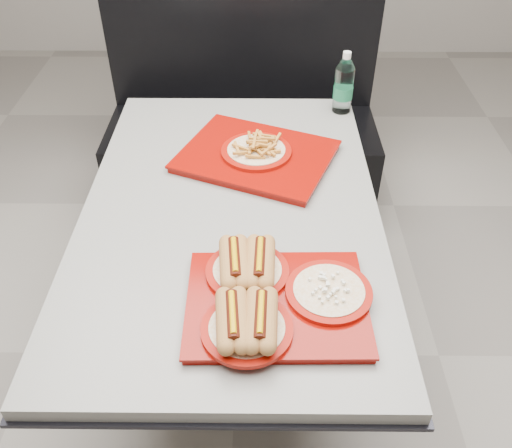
{
  "coord_description": "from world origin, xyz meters",
  "views": [
    {
      "loc": [
        0.09,
        -1.3,
        1.77
      ],
      "look_at": [
        0.08,
        -0.18,
        0.83
      ],
      "focal_mm": 38.0,
      "sensor_mm": 36.0,
      "label": 1
    }
  ],
  "objects_px": {
    "diner_table": "(232,245)",
    "water_bottle": "(344,86)",
    "tray_near": "(269,297)",
    "tray_far": "(256,153)",
    "booth_bench": "(243,125)"
  },
  "relations": [
    {
      "from": "tray_near",
      "to": "tray_far",
      "type": "height_order",
      "value": "same"
    },
    {
      "from": "diner_table",
      "to": "water_bottle",
      "type": "bearing_deg",
      "value": 56.18
    },
    {
      "from": "booth_bench",
      "to": "diner_table",
      "type": "bearing_deg",
      "value": -90.0
    },
    {
      "from": "booth_bench",
      "to": "water_bottle",
      "type": "height_order",
      "value": "booth_bench"
    },
    {
      "from": "booth_bench",
      "to": "tray_near",
      "type": "bearing_deg",
      "value": -85.7
    },
    {
      "from": "booth_bench",
      "to": "water_bottle",
      "type": "xyz_separation_m",
      "value": [
        0.4,
        -0.49,
        0.45
      ]
    },
    {
      "from": "diner_table",
      "to": "tray_near",
      "type": "xyz_separation_m",
      "value": [
        0.11,
        -0.41,
        0.2
      ]
    },
    {
      "from": "tray_near",
      "to": "water_bottle",
      "type": "xyz_separation_m",
      "value": [
        0.29,
        1.01,
        0.07
      ]
    },
    {
      "from": "diner_table",
      "to": "tray_near",
      "type": "distance_m",
      "value": 0.47
    },
    {
      "from": "diner_table",
      "to": "tray_near",
      "type": "height_order",
      "value": "tray_near"
    },
    {
      "from": "tray_near",
      "to": "water_bottle",
      "type": "bearing_deg",
      "value": 73.92
    },
    {
      "from": "tray_near",
      "to": "water_bottle",
      "type": "relative_size",
      "value": 1.96
    },
    {
      "from": "tray_far",
      "to": "tray_near",
      "type": "bearing_deg",
      "value": -86.8
    },
    {
      "from": "diner_table",
      "to": "water_bottle",
      "type": "distance_m",
      "value": 0.77
    },
    {
      "from": "booth_bench",
      "to": "tray_far",
      "type": "relative_size",
      "value": 2.25
    }
  ]
}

